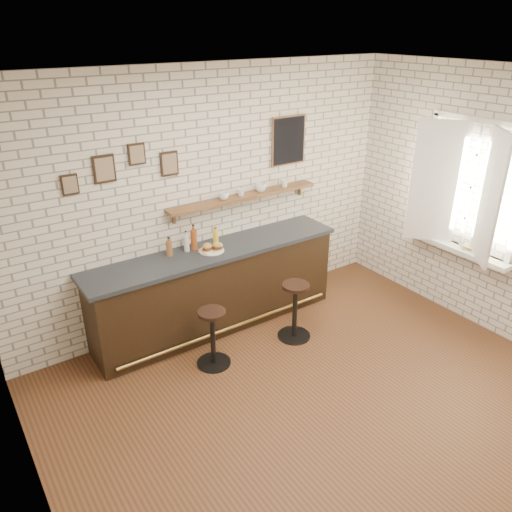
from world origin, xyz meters
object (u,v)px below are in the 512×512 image
at_px(sandwich_plate, 212,251).
at_px(shelf_cup_c, 261,188).
at_px(condiment_bottle_yellow, 216,237).
at_px(book_upper, 469,249).
at_px(shelf_cup_b, 241,192).
at_px(shelf_cup_d, 284,183).
at_px(ciabatta_sandwich, 212,247).
at_px(book_lower, 471,251).
at_px(shelf_cup_a, 224,196).
at_px(bar_stool_right, 295,309).
at_px(bar_stool_left, 213,336).
at_px(bitters_bottle_amber, 194,239).
at_px(bitters_bottle_brown, 169,248).
at_px(bar_counter, 217,288).
at_px(bitters_bottle_white, 186,243).

relative_size(sandwich_plate, shelf_cup_c, 2.09).
xyz_separation_m(condiment_bottle_yellow, book_upper, (2.43, -1.71, -0.14)).
relative_size(shelf_cup_b, shelf_cup_d, 0.91).
distance_m(ciabatta_sandwich, book_lower, 3.01).
bearing_deg(condiment_bottle_yellow, shelf_cup_a, 21.18).
bearing_deg(shelf_cup_c, bar_stool_right, 171.60).
bearing_deg(bar_stool_right, bar_stool_left, 175.34).
relative_size(bitters_bottle_amber, condiment_bottle_yellow, 1.47).
xyz_separation_m(bar_stool_right, shelf_cup_c, (0.17, 0.94, 1.18)).
relative_size(bitters_bottle_amber, book_upper, 1.27).
distance_m(sandwich_plate, book_lower, 3.02).
bearing_deg(bitters_bottle_brown, ciabatta_sandwich, -19.27).
bearing_deg(bitters_bottle_brown, condiment_bottle_yellow, 0.00).
bearing_deg(shelf_cup_d, sandwich_plate, 175.69).
bearing_deg(bitters_bottle_amber, condiment_bottle_yellow, 0.00).
xyz_separation_m(sandwich_plate, shelf_cup_d, (1.19, 0.22, 0.53)).
bearing_deg(ciabatta_sandwich, bar_stool_left, -121.40).
bearing_deg(bar_stool_right, bitters_bottle_brown, 141.83).
height_order(shelf_cup_b, book_lower, shelf_cup_b).
height_order(bar_counter, book_upper, bar_counter).
height_order(sandwich_plate, shelf_cup_a, shelf_cup_a).
xyz_separation_m(bitters_bottle_amber, shelf_cup_a, (0.45, 0.06, 0.41)).
xyz_separation_m(bitters_bottle_white, shelf_cup_c, (1.06, 0.06, 0.44)).
relative_size(bar_counter, book_upper, 13.23).
bearing_deg(book_upper, condiment_bottle_yellow, 141.31).
xyz_separation_m(shelf_cup_b, shelf_cup_d, (0.64, 0.00, 0.00)).
xyz_separation_m(shelf_cup_c, book_lower, (1.74, -1.80, -0.61)).
distance_m(bar_stool_right, shelf_cup_a, 1.54).
relative_size(bar_counter, book_lower, 15.63).
xyz_separation_m(bitters_bottle_brown, book_upper, (3.02, -1.71, -0.14)).
distance_m(condiment_bottle_yellow, bar_stool_left, 1.20).
xyz_separation_m(sandwich_plate, condiment_bottle_yellow, (0.15, 0.16, 0.08)).
xyz_separation_m(condiment_bottle_yellow, book_lower, (2.43, -1.73, -0.16)).
height_order(bitters_bottle_amber, shelf_cup_d, shelf_cup_d).
relative_size(shelf_cup_a, shelf_cup_c, 0.85).
xyz_separation_m(bitters_bottle_amber, condiment_bottle_yellow, (0.28, 0.00, -0.04)).
distance_m(shelf_cup_b, book_upper, 2.76).
bearing_deg(ciabatta_sandwich, bar_counter, 25.57).
bearing_deg(shelf_cup_b, bar_stool_left, 169.13).
height_order(bitters_bottle_brown, shelf_cup_d, shelf_cup_d).
height_order(bitters_bottle_amber, condiment_bottle_yellow, bitters_bottle_amber).
distance_m(condiment_bottle_yellow, bar_stool_right, 1.25).
distance_m(shelf_cup_a, shelf_cup_d, 0.88).
height_order(ciabatta_sandwich, shelf_cup_d, shelf_cup_d).
bearing_deg(bitters_bottle_brown, bitters_bottle_amber, -0.00).
bearing_deg(condiment_bottle_yellow, bar_stool_left, -123.46).
bearing_deg(sandwich_plate, bitters_bottle_amber, 130.24).
xyz_separation_m(ciabatta_sandwich, bar_stool_left, (-0.38, -0.63, -0.71)).
distance_m(bar_counter, bitters_bottle_white, 0.68).
bearing_deg(shelf_cup_a, bar_counter, -139.34).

